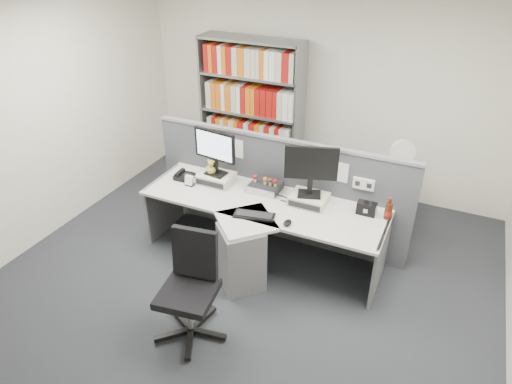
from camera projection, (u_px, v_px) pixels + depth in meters
The scene contains 21 objects.
ground at pixel (228, 302), 4.57m from camera, with size 5.50×5.50×0.00m, color #31343A.
room_shell at pixel (222, 135), 3.67m from camera, with size 5.04×5.54×2.72m.
partition at pixel (279, 189), 5.22m from camera, with size 3.00×0.08×1.27m.
desk at pixel (254, 233), 4.81m from camera, with size 2.60×1.20×0.72m.
monitor_riser_left at pixel (216, 178), 5.18m from camera, with size 0.38×0.31×0.10m.
monitor_riser_right at pixel (309, 199), 4.78m from camera, with size 0.38×0.31×0.10m.
monitor_left at pixel (215, 149), 5.00m from camera, with size 0.51×0.19×0.52m.
monitor_right at pixel (311, 167), 4.60m from camera, with size 0.52×0.23×0.55m.
desktop_pc at pixel (266, 187), 5.03m from camera, with size 0.32×0.29×0.09m.
figurines at pixel (266, 180), 4.96m from camera, with size 0.29×0.05×0.09m.
keyboard at pixel (254, 215), 4.59m from camera, with size 0.43×0.23×0.03m.
mouse at pixel (288, 223), 4.46m from camera, with size 0.07×0.12×0.04m, color black.
desk_phone at pixel (184, 176), 5.26m from camera, with size 0.21×0.19×0.09m.
desk_calendar at pixel (190, 181), 5.12m from camera, with size 0.10×0.07×0.12m.
plush_toy at pixel (211, 168), 5.12m from camera, with size 0.10×0.10×0.17m.
speaker at pixel (367, 208), 4.61m from camera, with size 0.19×0.11×0.13m, color black.
cola_bottle at pixel (388, 211), 4.52m from camera, with size 0.07×0.07×0.24m.
shelving_unit at pixel (251, 115), 6.32m from camera, with size 1.41×0.40×2.00m.
filing_cabinet at pixel (394, 203), 5.52m from camera, with size 0.45×0.61×0.70m.
desk_fan at pixel (402, 154), 5.20m from camera, with size 0.28×0.17×0.48m.
office_chair at pixel (191, 284), 4.02m from camera, with size 0.65×0.65×0.99m.
Camera 1 is at (1.68, -2.97, 3.25)m, focal length 32.36 mm.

